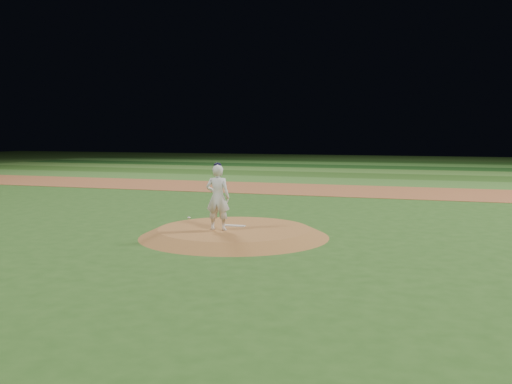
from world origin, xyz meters
TOP-DOWN VIEW (x-y plane):
  - ground at (0.00, 0.00)m, footprint 120.00×120.00m
  - infield_dirt_band at (0.00, 14.00)m, footprint 70.00×6.00m
  - outfield_stripe_0 at (0.00, 19.50)m, footprint 70.00×5.00m
  - outfield_stripe_1 at (0.00, 24.50)m, footprint 70.00×5.00m
  - outfield_stripe_2 at (0.00, 29.50)m, footprint 70.00×5.00m
  - outfield_stripe_3 at (0.00, 34.50)m, footprint 70.00×5.00m
  - outfield_stripe_4 at (0.00, 39.50)m, footprint 70.00×5.00m
  - outfield_stripe_5 at (0.00, 44.50)m, footprint 70.00×5.00m
  - pitchers_mound at (0.00, 0.00)m, footprint 5.50×5.50m
  - pitching_rubber at (-0.10, 0.29)m, footprint 0.66×0.17m
  - rosin_bag at (-2.01, 1.20)m, footprint 0.11×0.11m
  - pitcher_on_mound at (-0.30, -0.49)m, footprint 0.73×0.52m

SIDE VIEW (x-z plane):
  - ground at x=0.00m, z-range 0.00..0.00m
  - outfield_stripe_0 at x=0.00m, z-range 0.00..0.02m
  - outfield_stripe_1 at x=0.00m, z-range 0.00..0.02m
  - outfield_stripe_2 at x=0.00m, z-range 0.00..0.02m
  - outfield_stripe_3 at x=0.00m, z-range 0.00..0.02m
  - outfield_stripe_4 at x=0.00m, z-range 0.00..0.02m
  - outfield_stripe_5 at x=0.00m, z-range 0.00..0.02m
  - infield_dirt_band at x=0.00m, z-range 0.00..0.02m
  - pitchers_mound at x=0.00m, z-range 0.00..0.25m
  - pitching_rubber at x=-0.10m, z-range 0.25..0.28m
  - rosin_bag at x=-2.01m, z-range 0.25..0.31m
  - pitcher_on_mound at x=-0.30m, z-range 0.23..2.16m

